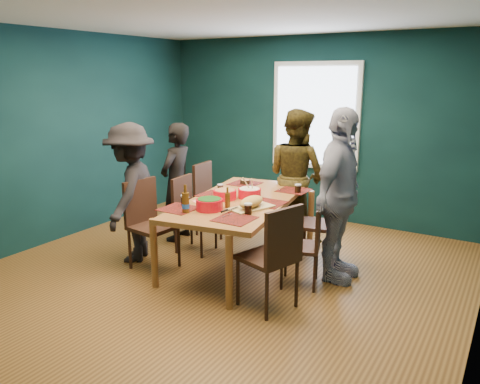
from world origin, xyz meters
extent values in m
cube|color=olive|center=(0.00, 0.00, -0.01)|extent=(5.00, 5.00, 0.01)
cube|color=white|center=(0.00, 0.00, 2.70)|extent=(5.00, 5.00, 0.01)
cube|color=#103636|center=(-2.50, 0.00, 1.35)|extent=(0.01, 5.00, 2.70)
cube|color=#103636|center=(0.00, 2.50, 1.35)|extent=(5.00, 0.01, 2.70)
cube|color=white|center=(0.00, 2.47, 1.55)|extent=(1.35, 0.06, 1.55)
cube|color=#A66032|center=(0.04, 0.29, 0.76)|extent=(1.36, 2.21, 0.05)
cylinder|color=#A66032|center=(-0.42, -0.66, 0.37)|extent=(0.07, 0.07, 0.73)
cylinder|color=#A66032|center=(0.49, -0.66, 0.37)|extent=(0.07, 0.07, 0.73)
cylinder|color=#A66032|center=(-0.42, 1.24, 0.37)|extent=(0.07, 0.07, 0.73)
cylinder|color=#A66032|center=(0.49, 1.24, 0.37)|extent=(0.07, 0.07, 0.73)
cube|color=#321910|center=(-0.83, 1.06, 0.47)|extent=(0.47, 0.47, 0.04)
cube|color=#321910|center=(-1.03, 1.04, 0.73)|extent=(0.08, 0.44, 0.48)
cylinder|color=#321910|center=(-1.01, 0.85, 0.22)|extent=(0.03, 0.03, 0.45)
cylinder|color=#321910|center=(-0.63, 0.88, 0.22)|extent=(0.03, 0.03, 0.45)
cylinder|color=#321910|center=(-1.04, 1.23, 0.22)|extent=(0.03, 0.03, 0.45)
cylinder|color=#321910|center=(-0.66, 1.26, 0.22)|extent=(0.03, 0.03, 0.45)
cube|color=#321910|center=(-0.67, 0.38, 0.45)|extent=(0.46, 0.46, 0.04)
cube|color=#321910|center=(-0.85, 0.36, 0.70)|extent=(0.08, 0.42, 0.46)
cylinder|color=#321910|center=(-0.83, 0.19, 0.22)|extent=(0.03, 0.03, 0.43)
cylinder|color=#321910|center=(-0.47, 0.22, 0.22)|extent=(0.03, 0.03, 0.43)
cylinder|color=#321910|center=(-0.86, 0.54, 0.22)|extent=(0.03, 0.03, 0.43)
cylinder|color=#321910|center=(-0.50, 0.58, 0.22)|extent=(0.03, 0.03, 0.43)
cube|color=#321910|center=(-0.76, -0.28, 0.48)|extent=(0.50, 0.50, 0.04)
cube|color=#321910|center=(-0.96, -0.26, 0.75)|extent=(0.10, 0.45, 0.49)
cylinder|color=#321910|center=(-0.97, -0.45, 0.23)|extent=(0.03, 0.03, 0.46)
cylinder|color=#321910|center=(-0.59, -0.50, 0.23)|extent=(0.03, 0.03, 0.46)
cylinder|color=#321910|center=(-0.92, -0.07, 0.23)|extent=(0.03, 0.03, 0.46)
cylinder|color=#321910|center=(-0.54, -0.12, 0.23)|extent=(0.03, 0.03, 0.46)
cube|color=#321910|center=(0.77, 0.80, 0.47)|extent=(0.52, 0.52, 0.04)
cube|color=#321910|center=(0.96, 0.85, 0.72)|extent=(0.14, 0.43, 0.48)
cylinder|color=#321910|center=(0.63, 0.58, 0.22)|extent=(0.03, 0.03, 0.44)
cylinder|color=#321910|center=(0.99, 0.66, 0.22)|extent=(0.03, 0.03, 0.44)
cylinder|color=#321910|center=(0.54, 0.94, 0.22)|extent=(0.03, 0.03, 0.44)
cylinder|color=#321910|center=(0.91, 1.03, 0.22)|extent=(0.03, 0.03, 0.44)
cube|color=#321910|center=(0.83, 0.17, 0.41)|extent=(0.49, 0.49, 0.04)
cube|color=#321910|center=(0.99, 0.22, 0.64)|extent=(0.16, 0.38, 0.42)
cylinder|color=#321910|center=(0.72, -0.04, 0.20)|extent=(0.03, 0.03, 0.40)
cylinder|color=#321910|center=(1.04, 0.06, 0.20)|extent=(0.03, 0.03, 0.40)
cylinder|color=#321910|center=(0.62, 0.27, 0.20)|extent=(0.03, 0.03, 0.40)
cylinder|color=#321910|center=(0.93, 0.38, 0.20)|extent=(0.03, 0.03, 0.40)
cube|color=#321910|center=(0.76, -0.43, 0.49)|extent=(0.57, 0.57, 0.04)
cube|color=#321910|center=(0.96, -0.49, 0.76)|extent=(0.18, 0.45, 0.50)
cylinder|color=#321910|center=(0.52, -0.56, 0.23)|extent=(0.03, 0.03, 0.47)
cylinder|color=#321910|center=(0.89, -0.67, 0.23)|extent=(0.03, 0.03, 0.47)
cylinder|color=#321910|center=(0.64, -0.18, 0.23)|extent=(0.03, 0.03, 0.47)
cylinder|color=#321910|center=(1.01, -0.30, 0.23)|extent=(0.03, 0.03, 0.47)
imported|color=black|center=(-1.14, 0.62, 0.77)|extent=(0.43, 0.60, 1.55)
imported|color=black|center=(0.20, 1.40, 0.86)|extent=(1.00, 0.88, 1.73)
imported|color=white|center=(1.10, 0.51, 0.92)|extent=(0.47, 1.08, 1.83)
imported|color=black|center=(-1.15, -0.21, 0.81)|extent=(0.97, 1.20, 1.62)
cylinder|color=red|center=(-0.11, 0.20, 0.84)|extent=(0.26, 0.26, 0.10)
cylinder|color=#4D8931|center=(-0.11, 0.20, 0.89)|extent=(0.23, 0.23, 0.02)
cylinder|color=red|center=(0.09, 0.39, 0.84)|extent=(0.26, 0.26, 0.10)
cylinder|color=beige|center=(0.09, 0.39, 0.89)|extent=(0.23, 0.23, 0.02)
cylinder|color=tan|center=(0.12, 0.39, 0.93)|extent=(0.08, 0.14, 0.21)
cylinder|color=tan|center=(0.06, 0.39, 0.93)|extent=(0.06, 0.15, 0.21)
cylinder|color=red|center=(-0.01, -0.25, 0.84)|extent=(0.28, 0.28, 0.11)
cylinder|color=#144611|center=(-0.01, -0.25, 0.90)|extent=(0.24, 0.24, 0.02)
cube|color=tan|center=(0.33, 0.02, 0.80)|extent=(0.38, 0.53, 0.02)
ellipsoid|color=#C09645|center=(0.33, 0.02, 0.86)|extent=(0.29, 0.41, 0.11)
cube|color=silver|center=(0.22, -0.18, 0.81)|extent=(0.04, 0.19, 0.00)
cylinder|color=black|center=(0.19, -0.28, 0.82)|extent=(0.03, 0.11, 0.02)
sphere|color=#1F5D15|center=(0.33, -0.09, 0.87)|extent=(0.03, 0.03, 0.03)
sphere|color=#1F5D15|center=(0.33, 0.02, 0.87)|extent=(0.03, 0.03, 0.03)
sphere|color=#1F5D15|center=(0.33, 0.12, 0.87)|extent=(0.03, 0.03, 0.03)
cylinder|color=black|center=(-0.30, 0.96, 0.81)|extent=(0.13, 0.13, 0.05)
cylinder|color=#4D8931|center=(-0.30, 0.96, 0.83)|extent=(0.11, 0.11, 0.01)
cylinder|color=#4A2E0D|center=(-0.16, -0.45, 0.89)|extent=(0.07, 0.07, 0.21)
cylinder|color=#4A2E0D|center=(-0.16, -0.45, 1.03)|extent=(0.03, 0.03, 0.08)
cylinder|color=#1849AC|center=(-0.16, -0.45, 0.86)|extent=(0.08, 0.08, 0.05)
cylinder|color=#4A2E0D|center=(0.10, -0.08, 0.86)|extent=(0.06, 0.06, 0.16)
cylinder|color=#4A2E0D|center=(0.10, -0.08, 0.97)|extent=(0.02, 0.02, 0.06)
cylinder|color=black|center=(-0.33, -0.25, 0.84)|extent=(0.08, 0.08, 0.11)
cylinder|color=silver|center=(-0.33, -0.25, 0.89)|extent=(0.08, 0.08, 0.02)
cylinder|color=black|center=(0.40, -0.17, 0.84)|extent=(0.08, 0.08, 0.11)
cylinder|color=silver|center=(0.40, -0.17, 0.89)|extent=(0.08, 0.08, 0.02)
cylinder|color=black|center=(0.47, 0.88, 0.84)|extent=(0.07, 0.07, 0.10)
cylinder|color=silver|center=(0.47, 0.88, 0.88)|extent=(0.08, 0.08, 0.02)
cylinder|color=black|center=(-0.32, 0.42, 0.84)|extent=(0.07, 0.07, 0.10)
cylinder|color=silver|center=(-0.32, 0.42, 0.88)|extent=(0.07, 0.07, 0.01)
cube|color=#E26F5F|center=(0.36, 0.33, 0.79)|extent=(0.19, 0.19, 0.00)
cube|color=#E26F5F|center=(-0.29, -0.04, 0.79)|extent=(0.19, 0.19, 0.00)
cube|color=#E26F5F|center=(0.34, -0.37, 0.79)|extent=(0.20, 0.20, 0.00)
camera|label=1|loc=(2.65, -4.03, 2.14)|focal=35.00mm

